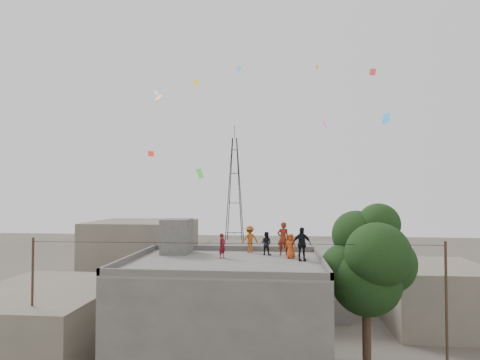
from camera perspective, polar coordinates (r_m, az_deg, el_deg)
The scene contains 17 objects.
main_building at distance 21.78m, azimuth -2.20°, elevation -19.46°, with size 10.00×8.00×6.10m.
parapet at distance 21.03m, azimuth -2.19°, elevation -11.13°, with size 10.00×8.00×0.30m.
stair_head_box at distance 24.07m, azimuth -8.97°, elevation -7.88°, with size 1.60×1.80×2.00m, color #4E4C49.
neighbor_west at distance 27.54m, azimuth -26.09°, elevation -17.77°, with size 8.00×10.00×4.00m, color #655E4F.
neighbor_north at distance 35.30m, azimuth 4.31°, elevation -13.51°, with size 12.00×9.00×5.00m, color #4E4C49.
neighbor_northwest at distance 39.23m, azimuth -13.76°, elevation -10.79°, with size 9.00×8.00×7.00m, color #655E4F.
neighbor_east at distance 33.38m, azimuth 25.93°, elevation -14.54°, with size 7.00×8.00×4.40m, color #655E4F.
tree at distance 21.93m, azimuth 17.87°, elevation -11.05°, with size 4.90×4.60×9.10m.
utility_line at distance 20.30m, azimuth -1.23°, elevation -18.49°, with size 20.12×0.62×7.40m.
transmission_tower at distance 60.95m, azimuth -0.78°, elevation -2.37°, with size 2.97×2.97×20.01m.
person_red_adult at distance 23.16m, azimuth 6.15°, elevation -8.29°, with size 0.68×0.45×1.88m, color maroon.
person_orange_child at distance 22.14m, azimuth 7.22°, elevation -9.30°, with size 0.65×0.42×1.33m, color #C74716.
person_dark_child at distance 23.20m, azimuth 3.74°, elevation -8.98°, with size 0.64×0.50×1.32m, color black.
person_dark_adult at distance 21.40m, azimuth 8.75°, elevation -8.98°, with size 1.02×0.43×1.75m, color black.
person_orange_adult at distance 24.18m, azimuth 1.40°, elevation -8.39°, with size 1.01×0.58×1.57m, color #A14A12.
person_red_child at distance 22.02m, azimuth -2.53°, elevation -9.33°, with size 0.49×0.32×1.34m, color maroon.
kites at distance 28.05m, azimuth 3.11°, elevation 10.07°, with size 17.14×13.01×10.03m.
Camera 1 is at (2.83, -20.56, 9.65)m, focal length 30.00 mm.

